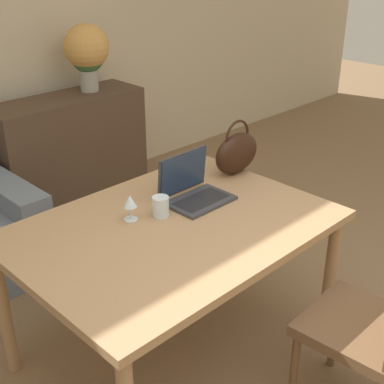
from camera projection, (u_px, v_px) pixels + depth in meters
dining_table at (173, 238)px, 2.46m from camera, size 1.43×1.04×0.74m
chair at (382, 321)px, 2.14m from camera, size 0.47×0.47×0.94m
sideboard at (70, 153)px, 4.06m from camera, size 1.17×0.40×0.87m
laptop at (192, 187)px, 2.64m from camera, size 0.32×0.25×0.23m
drinking_glass at (161, 207)px, 2.48m from camera, size 0.08×0.08×0.10m
wine_glass at (130, 203)px, 2.43m from camera, size 0.06×0.06×0.13m
handbag at (237, 152)px, 2.91m from camera, size 0.31×0.12×0.30m
flower_vase at (87, 51)px, 3.90m from camera, size 0.33×0.33×0.49m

